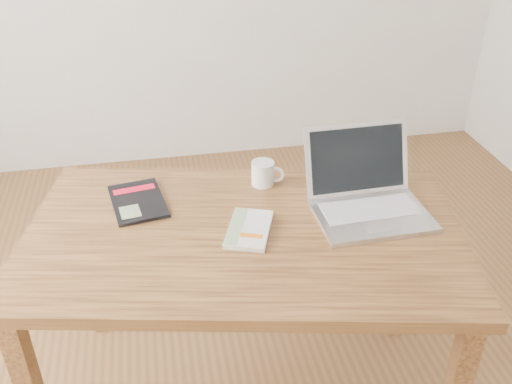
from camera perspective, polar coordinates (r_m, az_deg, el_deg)
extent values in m
cube|color=brown|center=(1.78, -1.21, -4.45)|extent=(1.49, 1.04, 0.04)
cube|color=brown|center=(2.37, -16.13, -6.80)|extent=(0.07, 0.07, 0.71)
cube|color=brown|center=(2.34, 14.67, -7.12)|extent=(0.07, 0.07, 0.71)
cube|color=silver|center=(1.76, -0.70, -3.76)|extent=(0.19, 0.24, 0.01)
cube|color=white|center=(1.76, -0.70, -3.73)|extent=(0.19, 0.23, 0.02)
cube|color=gray|center=(1.76, -2.02, -3.37)|extent=(0.11, 0.20, 0.00)
cube|color=#CD670E|center=(1.72, -0.46, -4.38)|extent=(0.07, 0.04, 0.00)
cube|color=black|center=(1.94, -11.72, -0.91)|extent=(0.20, 0.27, 0.01)
cube|color=#B90D26|center=(1.99, -12.10, 0.27)|extent=(0.14, 0.06, 0.00)
cube|color=#7F925F|center=(1.88, -12.48, -1.93)|extent=(0.07, 0.08, 0.00)
cube|color=silver|center=(1.86, 11.58, -2.38)|extent=(0.36, 0.26, 0.02)
cube|color=silver|center=(1.87, 11.27, -1.65)|extent=(0.31, 0.14, 0.00)
cube|color=#BCBCC1|center=(1.80, 12.52, -3.43)|extent=(0.11, 0.06, 0.00)
cube|color=silver|center=(1.93, 10.07, 3.27)|extent=(0.36, 0.10, 0.23)
cube|color=black|center=(1.92, 10.13, 3.25)|extent=(0.32, 0.09, 0.20)
cylinder|color=white|center=(1.98, 0.68, 1.90)|extent=(0.08, 0.08, 0.09)
cylinder|color=black|center=(1.97, 0.69, 2.88)|extent=(0.07, 0.07, 0.01)
torus|color=white|center=(1.98, 1.99, 1.77)|extent=(0.06, 0.03, 0.06)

